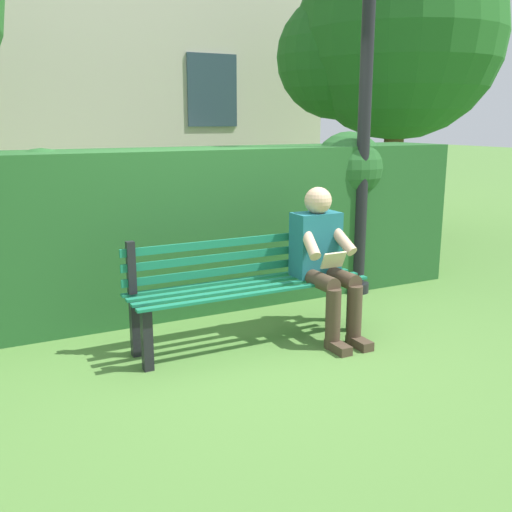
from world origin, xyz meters
name	(u,v)px	position (x,y,z in m)	size (l,w,h in m)	color
ground	(250,342)	(0.00, 0.00, 0.00)	(60.00, 60.00, 0.00)	#517F38
park_bench	(246,284)	(0.00, -0.06, 0.46)	(1.92, 0.45, 0.87)	black
person_seated	(324,258)	(-0.61, 0.10, 0.64)	(0.44, 0.73, 1.20)	#1E6672
hedge_backdrop	(202,223)	(-0.07, -1.15, 0.78)	(5.36, 0.88, 1.61)	#265B28
tree_far	(388,39)	(-3.69, -3.01, 2.83)	(3.06, 2.92, 4.35)	brown
lamp_post	(365,93)	(-1.60, -0.75, 1.97)	(0.26, 0.26, 3.59)	black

